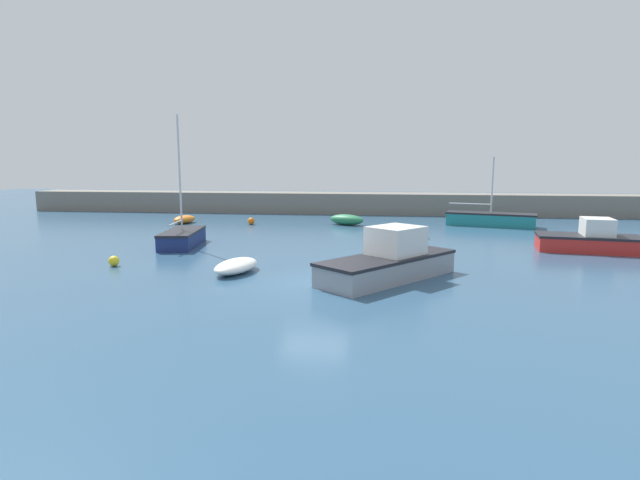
{
  "coord_description": "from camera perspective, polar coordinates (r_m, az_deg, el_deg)",
  "views": [
    {
      "loc": [
        2.62,
        -17.98,
        4.52
      ],
      "look_at": [
        -0.65,
        6.49,
        0.65
      ],
      "focal_mm": 28.0,
      "sensor_mm": 36.0,
      "label": 1
    }
  ],
  "objects": [
    {
      "name": "mooring_buoy_orange",
      "position": [
        36.74,
        -7.87,
        2.16
      ],
      "size": [
        0.51,
        0.51,
        0.51
      ],
      "primitive_type": "sphere",
      "color": "orange",
      "rests_on": "ground_plane"
    },
    {
      "name": "sailboat_tall_mast",
      "position": [
        28.07,
        -15.46,
        0.29
      ],
      "size": [
        2.28,
        4.48,
        6.98
      ],
      "rotation": [
        0.0,
        0.0,
        1.72
      ],
      "color": "navy",
      "rests_on": "ground_plane"
    },
    {
      "name": "sailboat_twin_hulled",
      "position": [
        37.46,
        18.9,
        2.27
      ],
      "size": [
        6.31,
        3.33,
        4.89
      ],
      "rotation": [
        0.0,
        0.0,
        6.0
      ],
      "color": "teal",
      "rests_on": "ground_plane"
    },
    {
      "name": "rowboat_white_midwater",
      "position": [
        20.87,
        -9.57,
        -2.94
      ],
      "size": [
        1.86,
        2.91,
        0.56
      ],
      "rotation": [
        0.0,
        0.0,
        4.51
      ],
      "color": "white",
      "rests_on": "ground_plane"
    },
    {
      "name": "ground_plane",
      "position": [
        18.75,
        -0.65,
        -5.36
      ],
      "size": [
        120.0,
        120.0,
        0.2
      ],
      "primitive_type": "cube",
      "color": "#2D5170"
    },
    {
      "name": "harbor_breakwater",
      "position": [
        44.54,
        4.23,
        4.23
      ],
      "size": [
        59.94,
        3.13,
        1.81
      ],
      "primitive_type": "cube",
      "color": "slate",
      "rests_on": "ground_plane"
    },
    {
      "name": "open_tender_yellow",
      "position": [
        36.2,
        3.06,
        2.34
      ],
      "size": [
        2.93,
        2.21,
        0.77
      ],
      "rotation": [
        0.0,
        0.0,
        5.83
      ],
      "color": "#287A4C",
      "rests_on": "ground_plane"
    },
    {
      "name": "mooring_buoy_yellow",
      "position": [
        23.65,
        -22.49,
        -2.23
      ],
      "size": [
        0.46,
        0.46,
        0.46
      ],
      "primitive_type": "sphere",
      "color": "yellow",
      "rests_on": "ground_plane"
    },
    {
      "name": "fishing_dinghy_green",
      "position": [
        30.76,
        10.91,
        0.95
      ],
      "size": [
        1.52,
        2.15,
        0.69
      ],
      "rotation": [
        0.0,
        0.0,
        1.83
      ],
      "color": "yellow",
      "rests_on": "ground_plane"
    },
    {
      "name": "motorboat_with_cabin",
      "position": [
        28.91,
        28.47,
        0.01
      ],
      "size": [
        5.18,
        2.9,
        1.72
      ],
      "rotation": [
        0.0,
        0.0,
        2.99
      ],
      "color": "red",
      "rests_on": "ground_plane"
    },
    {
      "name": "dinghy_near_pier",
      "position": [
        38.52,
        -15.23,
        2.3
      ],
      "size": [
        1.59,
        2.33,
        0.59
      ],
      "rotation": [
        0.0,
        0.0,
        4.47
      ],
      "color": "orange",
      "rests_on": "ground_plane"
    },
    {
      "name": "motorboat_grey_hull",
      "position": [
        19.63,
        7.99,
        -2.38
      ],
      "size": [
        5.58,
        6.16,
        2.03
      ],
      "rotation": [
        0.0,
        0.0,
        4.02
      ],
      "color": "gray",
      "rests_on": "ground_plane"
    }
  ]
}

